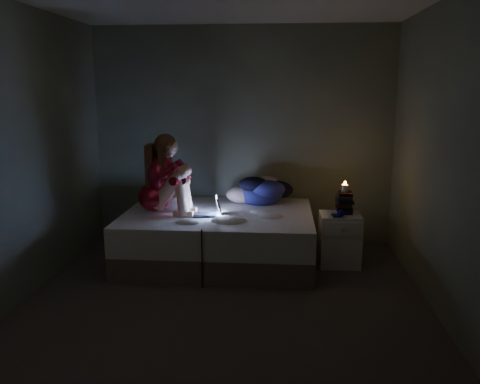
# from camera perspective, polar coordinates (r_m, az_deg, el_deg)

# --- Properties ---
(floor) EXTENTS (3.60, 3.80, 0.02)m
(floor) POSITION_cam_1_polar(r_m,az_deg,el_deg) (4.51, -1.76, -12.78)
(floor) COLOR #332F2D
(floor) RESTS_ON ground
(wall_back) EXTENTS (3.60, 0.02, 2.60)m
(wall_back) POSITION_cam_1_polar(r_m,az_deg,el_deg) (6.03, 0.27, 6.45)
(wall_back) COLOR #4D5347
(wall_back) RESTS_ON ground
(wall_front) EXTENTS (3.60, 0.02, 2.60)m
(wall_front) POSITION_cam_1_polar(r_m,az_deg,el_deg) (2.28, -7.50, -2.68)
(wall_front) COLOR #4D5347
(wall_front) RESTS_ON ground
(wall_left) EXTENTS (0.02, 3.80, 2.60)m
(wall_left) POSITION_cam_1_polar(r_m,az_deg,el_deg) (4.71, -24.39, 3.86)
(wall_left) COLOR #4D5347
(wall_left) RESTS_ON ground
(wall_right) EXTENTS (0.02, 3.80, 2.60)m
(wall_right) POSITION_cam_1_polar(r_m,az_deg,el_deg) (4.32, 22.77, 3.36)
(wall_right) COLOR #4D5347
(wall_right) RESTS_ON ground
(bed) EXTENTS (2.02, 1.51, 0.55)m
(bed) POSITION_cam_1_polar(r_m,az_deg,el_deg) (5.45, -2.46, -5.12)
(bed) COLOR beige
(bed) RESTS_ON ground
(pillow) EXTENTS (0.45, 0.32, 0.13)m
(pillow) POSITION_cam_1_polar(r_m,az_deg,el_deg) (5.69, -8.70, -0.95)
(pillow) COLOR white
(pillow) RESTS_ON bed
(woman) EXTENTS (0.55, 0.37, 0.86)m
(woman) POSITION_cam_1_polar(r_m,az_deg,el_deg) (5.28, -9.88, 2.06)
(woman) COLOR maroon
(woman) RESTS_ON bed
(laptop) EXTENTS (0.33, 0.26, 0.21)m
(laptop) POSITION_cam_1_polar(r_m,az_deg,el_deg) (5.20, -3.88, -1.58)
(laptop) COLOR black
(laptop) RESTS_ON bed
(clothes_pile) EXTENTS (0.70, 0.64, 0.34)m
(clothes_pile) POSITION_cam_1_polar(r_m,az_deg,el_deg) (5.73, 2.28, 0.33)
(clothes_pile) COLOR navy
(clothes_pile) RESTS_ON bed
(nightstand) EXTENTS (0.43, 0.39, 0.56)m
(nightstand) POSITION_cam_1_polar(r_m,az_deg,el_deg) (5.42, 11.39, -5.40)
(nightstand) COLOR silver
(nightstand) RESTS_ON ground
(book_stack) EXTENTS (0.19, 0.25, 0.23)m
(book_stack) POSITION_cam_1_polar(r_m,az_deg,el_deg) (5.37, 11.92, -1.21)
(book_stack) COLOR black
(book_stack) RESTS_ON nightstand
(candle) EXTENTS (0.07, 0.07, 0.08)m
(candle) POSITION_cam_1_polar(r_m,az_deg,el_deg) (5.34, 11.99, 0.40)
(candle) COLOR beige
(candle) RESTS_ON book_stack
(phone) EXTENTS (0.08, 0.14, 0.01)m
(phone) POSITION_cam_1_polar(r_m,az_deg,el_deg) (5.25, 10.92, -2.69)
(phone) COLOR black
(phone) RESTS_ON nightstand
(blue_orb) EXTENTS (0.08, 0.08, 0.08)m
(blue_orb) POSITION_cam_1_polar(r_m,az_deg,el_deg) (5.20, 11.47, -2.46)
(blue_orb) COLOR #0B0966
(blue_orb) RESTS_ON nightstand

